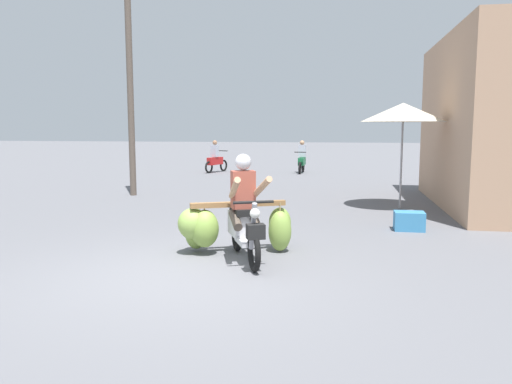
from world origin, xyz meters
TOP-DOWN VIEW (x-y plane):
  - ground_plane at (0.00, 0.00)m, footprint 120.00×120.00m
  - motorbike_main_loaded at (0.45, 1.24)m, footprint 1.81×1.79m
  - motorbike_distant_ahead_left at (0.38, 15.67)m, footprint 0.50×1.62m
  - motorbike_distant_ahead_right at (-3.36, 15.25)m, footprint 0.76×1.54m
  - market_umbrella_near_shop at (3.51, 6.34)m, footprint 2.00×2.00m
  - produce_crate at (3.40, 3.66)m, footprint 0.56×0.40m
  - utility_pole at (-3.87, 7.56)m, footprint 0.18×0.18m

SIDE VIEW (x-z plane):
  - ground_plane at x=0.00m, z-range 0.00..0.00m
  - produce_crate at x=3.40m, z-range 0.00..0.36m
  - motorbike_main_loaded at x=0.45m, z-range -0.28..1.30m
  - motorbike_distant_ahead_left at x=0.38m, z-range -0.13..1.27m
  - motorbike_distant_ahead_right at x=-3.36m, z-range -0.13..1.27m
  - market_umbrella_near_shop at x=3.51m, z-range 1.04..3.58m
  - utility_pole at x=-3.87m, z-range 0.00..6.72m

